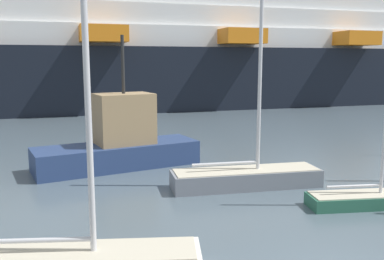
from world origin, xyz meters
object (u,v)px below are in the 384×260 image
at_px(fishing_boat_1, 120,142).
at_px(cruise_ship, 28,53).
at_px(sailboat_3, 74,256).
at_px(sailboat_2, 246,174).
at_px(sailboat_4, 371,196).

bearing_deg(fishing_boat_1, cruise_ship, 90.55).
height_order(sailboat_3, cruise_ship, cruise_ship).
bearing_deg(cruise_ship, sailboat_2, -72.97).
bearing_deg(sailboat_3, cruise_ship, 108.27).
bearing_deg(sailboat_2, cruise_ship, 112.51).
bearing_deg(cruise_ship, sailboat_3, -85.24).
bearing_deg(fishing_boat_1, sailboat_4, -57.85).
bearing_deg(fishing_boat_1, sailboat_2, -58.15).
relative_size(fishing_boat_1, cruise_ship, 0.07).
distance_m(sailboat_3, sailboat_4, 11.42).
height_order(sailboat_2, fishing_boat_1, sailboat_2).
bearing_deg(sailboat_2, sailboat_4, -41.12).
bearing_deg(sailboat_2, sailboat_3, -136.88).
xyz_separation_m(sailboat_3, fishing_boat_1, (2.65, 11.24, 0.78)).
bearing_deg(sailboat_3, fishing_boat_1, 89.74).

